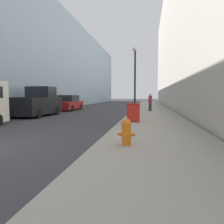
{
  "coord_description": "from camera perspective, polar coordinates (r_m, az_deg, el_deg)",
  "views": [
    {
      "loc": [
        5.64,
        -5.38,
        1.58
      ],
      "look_at": [
        2.01,
        16.32,
        -0.08
      ],
      "focal_mm": 35.0,
      "sensor_mm": 36.0,
      "label": 1
    }
  ],
  "objects": [
    {
      "name": "trash_bin",
      "position": [
        12.29,
        5.64,
        -0.03
      ],
      "size": [
        0.7,
        0.71,
        1.02
      ],
      "color": "red",
      "rests_on": "sidewalk_right"
    },
    {
      "name": "building_left_glass",
      "position": [
        35.75,
        -18.44,
        11.63
      ],
      "size": [
        12.0,
        60.0,
        12.51
      ],
      "color": "#849EB2",
      "rests_on": "ground"
    },
    {
      "name": "parked_sedan_near",
      "position": [
        23.87,
        -11.22,
        2.24
      ],
      "size": [
        1.89,
        4.71,
        1.63
      ],
      "color": "maroon",
      "rests_on": "ground"
    },
    {
      "name": "lamppost",
      "position": [
        16.55,
        6.03,
        9.62
      ],
      "size": [
        0.36,
        0.36,
        5.06
      ],
      "color": "black",
      "rests_on": "sidewalk_right"
    },
    {
      "name": "sidewalk_right",
      "position": [
        23.43,
        10.39,
        0.54
      ],
      "size": [
        3.95,
        60.0,
        0.13
      ],
      "color": "gray",
      "rests_on": "ground"
    },
    {
      "name": "building_right_stone",
      "position": [
        33.44,
        25.07,
        17.61
      ],
      "size": [
        12.0,
        60.0,
        18.98
      ],
      "color": "beige",
      "rests_on": "ground"
    },
    {
      "name": "pickup_truck",
      "position": [
        17.9,
        -19.02,
        2.13
      ],
      "size": [
        2.21,
        4.91,
        2.3
      ],
      "color": "black",
      "rests_on": "ground"
    },
    {
      "name": "pedestrian_on_sidewalk",
      "position": [
        20.88,
        9.95,
        2.53
      ],
      "size": [
        0.33,
        0.22,
        1.64
      ],
      "color": "#2D3347",
      "rests_on": "sidewalk_right"
    },
    {
      "name": "fire_hydrant",
      "position": [
        6.43,
        3.78,
        -5.06
      ],
      "size": [
        0.51,
        0.4,
        0.77
      ],
      "color": "orange",
      "rests_on": "sidewalk_right"
    }
  ]
}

